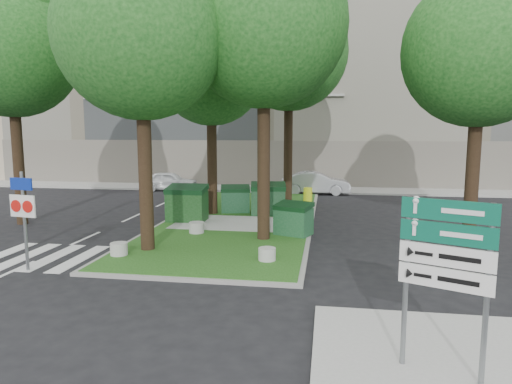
% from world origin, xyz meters
% --- Properties ---
extents(ground, '(120.00, 120.00, 0.00)m').
position_xyz_m(ground, '(0.00, 0.00, 0.00)').
color(ground, black).
rests_on(ground, ground).
extents(median_island, '(6.00, 16.00, 0.12)m').
position_xyz_m(median_island, '(0.50, 8.00, 0.06)').
color(median_island, '#1D4B15').
rests_on(median_island, ground).
extents(median_kerb, '(6.30, 16.30, 0.10)m').
position_xyz_m(median_kerb, '(0.50, 8.00, 0.05)').
color(median_kerb, gray).
rests_on(median_kerb, ground).
extents(sidewalk_corner, '(5.00, 4.00, 0.12)m').
position_xyz_m(sidewalk_corner, '(6.50, -3.50, 0.06)').
color(sidewalk_corner, '#999993').
rests_on(sidewalk_corner, ground).
extents(building_sidewalk, '(42.00, 3.00, 0.12)m').
position_xyz_m(building_sidewalk, '(0.00, 18.50, 0.06)').
color(building_sidewalk, '#999993').
rests_on(building_sidewalk, ground).
extents(zebra_crossing, '(5.00, 3.00, 0.01)m').
position_xyz_m(zebra_crossing, '(-3.75, 1.50, 0.01)').
color(zebra_crossing, silver).
rests_on(zebra_crossing, ground).
extents(apartment_building, '(41.00, 12.00, 16.00)m').
position_xyz_m(apartment_building, '(0.00, 26.00, 8.00)').
color(apartment_building, tan).
rests_on(apartment_building, ground).
extents(tree_median_near_left, '(5.20, 5.20, 10.53)m').
position_xyz_m(tree_median_near_left, '(-1.41, 2.56, 7.32)').
color(tree_median_near_left, black).
rests_on(tree_median_near_left, ground).
extents(tree_median_near_right, '(5.60, 5.60, 11.46)m').
position_xyz_m(tree_median_near_right, '(2.09, 4.56, 7.99)').
color(tree_median_near_right, black).
rests_on(tree_median_near_right, ground).
extents(tree_median_mid, '(4.80, 4.80, 9.99)m').
position_xyz_m(tree_median_mid, '(-0.91, 9.06, 6.98)').
color(tree_median_mid, black).
rests_on(tree_median_mid, ground).
extents(tree_median_far, '(5.80, 5.80, 11.93)m').
position_xyz_m(tree_median_far, '(2.29, 12.06, 8.32)').
color(tree_median_far, black).
rests_on(tree_median_far, ground).
extents(tree_street_left, '(5.40, 5.40, 11.00)m').
position_xyz_m(tree_street_left, '(-8.41, 6.06, 7.65)').
color(tree_street_left, black).
rests_on(tree_street_left, ground).
extents(tree_street_right, '(5.00, 5.00, 10.06)m').
position_xyz_m(tree_street_right, '(9.09, 5.06, 6.98)').
color(tree_street_right, black).
rests_on(tree_street_right, ground).
extents(dumpster_a, '(1.65, 1.15, 1.53)m').
position_xyz_m(dumpster_a, '(-1.64, 7.16, 0.85)').
color(dumpster_a, '#0E360F').
rests_on(dumpster_a, median_island).
extents(dumpster_b, '(1.51, 1.20, 1.25)m').
position_xyz_m(dumpster_b, '(-0.04, 9.55, 0.72)').
color(dumpster_b, '#124123').
rests_on(dumpster_b, median_island).
extents(dumpster_c, '(1.70, 1.30, 1.46)m').
position_xyz_m(dumpster_c, '(1.56, 9.14, 0.82)').
color(dumpster_c, '#103519').
rests_on(dumpster_c, median_island).
extents(dumpster_d, '(1.54, 1.33, 1.20)m').
position_xyz_m(dumpster_d, '(3.00, 5.29, 0.70)').
color(dumpster_d, '#164724').
rests_on(dumpster_d, median_island).
extents(bollard_left, '(0.53, 0.53, 0.38)m').
position_xyz_m(bollard_left, '(-2.10, 1.69, 0.31)').
color(bollard_left, '#A9A8A3').
rests_on(bollard_left, median_island).
extents(bollard_right, '(0.52, 0.52, 0.37)m').
position_xyz_m(bollard_right, '(2.48, 1.83, 0.30)').
color(bollard_right, '#AAABA5').
rests_on(bollard_right, median_island).
extents(bollard_mid, '(0.56, 0.56, 0.40)m').
position_xyz_m(bollard_mid, '(-0.60, 5.00, 0.32)').
color(bollard_mid, '#9F9F9A').
rests_on(bollard_mid, median_island).
extents(litter_bin, '(0.46, 0.46, 0.80)m').
position_xyz_m(litter_bin, '(3.20, 12.71, 0.52)').
color(litter_bin, '#C3D519').
rests_on(litter_bin, median_island).
extents(traffic_sign_pole, '(0.84, 0.18, 2.81)m').
position_xyz_m(traffic_sign_pole, '(-4.12, 0.17, 1.80)').
color(traffic_sign_pole, slate).
rests_on(traffic_sign_pole, ground).
extents(directional_sign, '(1.29, 0.60, 2.79)m').
position_xyz_m(directional_sign, '(6.02, -4.01, 1.97)').
color(directional_sign, slate).
rests_on(directional_sign, sidewalk_corner).
extents(car_white, '(3.79, 1.85, 1.25)m').
position_xyz_m(car_white, '(-5.97, 17.17, 0.62)').
color(car_white, white).
rests_on(car_white, ground).
extents(car_silver, '(4.22, 1.58, 1.38)m').
position_xyz_m(car_silver, '(3.51, 16.93, 0.69)').
color(car_silver, '#AFB2B8').
rests_on(car_silver, ground).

